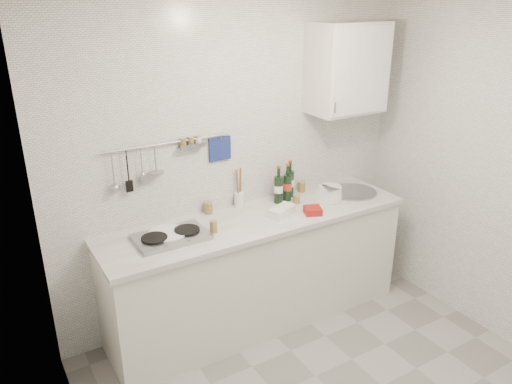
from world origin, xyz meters
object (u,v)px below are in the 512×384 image
at_px(plate_stack_sink, 329,193).
at_px(utensil_crock, 239,198).
at_px(wall_cabinet, 347,68).
at_px(plate_stack_hob, 167,235).
at_px(wine_bottles, 285,182).

xyz_separation_m(plate_stack_sink, utensil_crock, (-0.71, 0.24, 0.03)).
relative_size(wall_cabinet, plate_stack_hob, 2.43).
distance_m(plate_stack_sink, wine_bottles, 0.38).
bearing_deg(wine_bottles, plate_stack_hob, -172.32).
bearing_deg(wall_cabinet, utensil_crock, 172.38).
bearing_deg(wall_cabinet, wine_bottles, 173.99).
bearing_deg(plate_stack_sink, plate_stack_hob, 178.99).
xyz_separation_m(wine_bottles, utensil_crock, (-0.39, 0.07, -0.08)).
xyz_separation_m(wall_cabinet, plate_stack_hob, (-1.62, -0.09, -1.01)).
bearing_deg(plate_stack_sink, wall_cabinet, 28.96).
height_order(plate_stack_hob, wine_bottles, wine_bottles).
xyz_separation_m(wall_cabinet, plate_stack_sink, (-0.21, -0.12, -0.98)).
height_order(wall_cabinet, wine_bottles, wall_cabinet).
distance_m(wall_cabinet, plate_stack_sink, 1.01).
distance_m(wall_cabinet, plate_stack_hob, 1.91).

